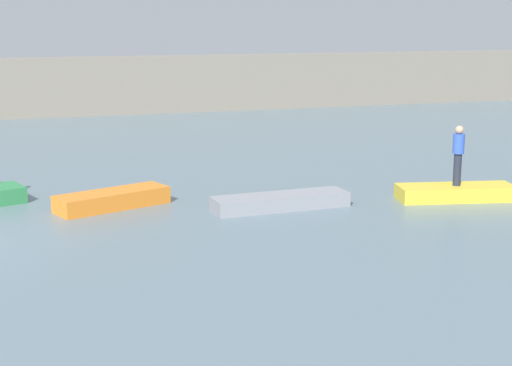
# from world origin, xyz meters

# --- Properties ---
(rowboat_orange) EXTENTS (3.25, 1.99, 0.46)m
(rowboat_orange) POSITION_xyz_m (4.83, 2.43, 0.23)
(rowboat_orange) COLOR orange
(rowboat_orange) RESTS_ON ground_plane
(rowboat_grey) EXTENTS (3.77, 1.13, 0.39)m
(rowboat_grey) POSITION_xyz_m (9.13, 0.91, 0.20)
(rowboat_grey) COLOR gray
(rowboat_grey) RESTS_ON ground_plane
(rowboat_yellow) EXTENTS (3.45, 1.74, 0.41)m
(rowboat_yellow) POSITION_xyz_m (14.20, 0.34, 0.21)
(rowboat_yellow) COLOR gold
(rowboat_yellow) RESTS_ON ground_plane
(person_blue_shirt) EXTENTS (0.32, 0.32, 1.70)m
(person_blue_shirt) POSITION_xyz_m (14.20, 0.34, 1.36)
(person_blue_shirt) COLOR #232838
(person_blue_shirt) RESTS_ON rowboat_yellow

